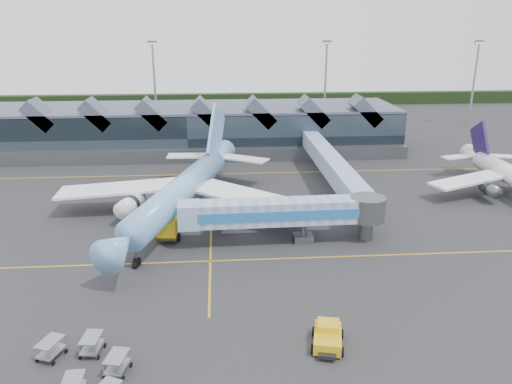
{
  "coord_description": "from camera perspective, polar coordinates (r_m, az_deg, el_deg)",
  "views": [
    {
      "loc": [
        1.37,
        -61.32,
        26.56
      ],
      "look_at": [
        6.18,
        2.24,
        5.0
      ],
      "focal_mm": 35.0,
      "sensor_mm": 36.0,
      "label": 1
    }
  ],
  "objects": [
    {
      "name": "ground",
      "position": [
        66.84,
        -5.16,
        -4.81
      ],
      "size": [
        260.0,
        260.0,
        0.0
      ],
      "primitive_type": "plane",
      "color": "#252527",
      "rests_on": "ground"
    },
    {
      "name": "taxi_stripes",
      "position": [
        76.11,
        -5.09,
        -1.81
      ],
      "size": [
        120.0,
        60.0,
        0.01
      ],
      "color": "gold",
      "rests_on": "ground"
    },
    {
      "name": "tree_line_far",
      "position": [
        173.07,
        -4.81,
        10.47
      ],
      "size": [
        260.0,
        4.0,
        4.0
      ],
      "primitive_type": "cube",
      "color": "black",
      "rests_on": "ground"
    },
    {
      "name": "terminal",
      "position": [
        111.0,
        -7.62,
        7.26
      ],
      "size": [
        90.0,
        22.25,
        12.52
      ],
      "color": "black",
      "rests_on": "ground"
    },
    {
      "name": "light_masts",
      "position": [
        126.44,
        4.74,
        12.24
      ],
      "size": [
        132.4,
        42.56,
        22.45
      ],
      "color": "gray",
      "rests_on": "ground"
    },
    {
      "name": "main_airliner",
      "position": [
        72.03,
        -8.19,
        0.42
      ],
      "size": [
        37.28,
        43.82,
        14.35
      ],
      "rotation": [
        0.0,
        0.0,
        -0.29
      ],
      "color": "#70ADE3",
      "rests_on": "ground"
    },
    {
      "name": "regional_jet",
      "position": [
        90.24,
        27.21,
        1.67
      ],
      "size": [
        28.16,
        30.56,
        10.53
      ],
      "rotation": [
        0.0,
        0.0,
        0.01
      ],
      "color": "white",
      "rests_on": "ground"
    },
    {
      "name": "jet_bridge",
      "position": [
        62.96,
        4.48,
        -2.35
      ],
      "size": [
        26.23,
        4.53,
        5.84
      ],
      "rotation": [
        0.0,
        0.0,
        0.03
      ],
      "color": "#7C9DCF",
      "rests_on": "ground"
    },
    {
      "name": "fuel_truck",
      "position": [
        67.91,
        -9.5,
        -2.91
      ],
      "size": [
        3.59,
        10.0,
        3.33
      ],
      "rotation": [
        0.0,
        0.0,
        -0.1
      ],
      "color": "black",
      "rests_on": "ground"
    },
    {
      "name": "pushback_tug",
      "position": [
        45.36,
        8.19,
        -16.04
      ],
      "size": [
        3.44,
        4.66,
        1.91
      ],
      "rotation": [
        0.0,
        0.0,
        -0.22
      ],
      "color": "gold",
      "rests_on": "ground"
    },
    {
      "name": "baggage_carts",
      "position": [
        43.76,
        -18.67,
        -18.34
      ],
      "size": [
        8.1,
        8.99,
        1.61
      ],
      "rotation": [
        0.0,
        0.0,
        -0.22
      ],
      "color": "gray",
      "rests_on": "ground"
    }
  ]
}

